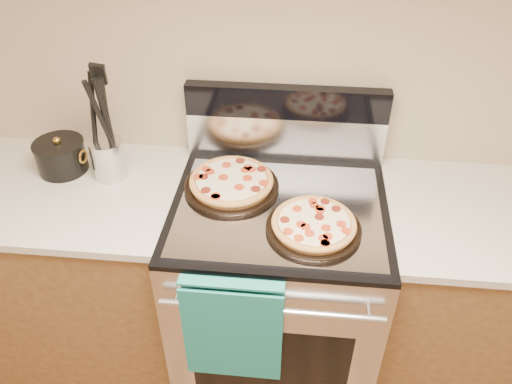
# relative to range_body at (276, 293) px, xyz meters

# --- Properties ---
(wall_back) EXTENTS (4.00, 0.00, 4.00)m
(wall_back) POSITION_rel_range_body_xyz_m (0.00, 0.35, 0.90)
(wall_back) COLOR tan
(wall_back) RESTS_ON ground
(range_body) EXTENTS (0.76, 0.68, 0.90)m
(range_body) POSITION_rel_range_body_xyz_m (0.00, 0.00, 0.00)
(range_body) COLOR #B7B7BC
(range_body) RESTS_ON ground
(oven_window) EXTENTS (0.56, 0.01, 0.40)m
(oven_window) POSITION_rel_range_body_xyz_m (0.00, -0.34, 0.00)
(oven_window) COLOR black
(oven_window) RESTS_ON range_body
(cooktop) EXTENTS (0.76, 0.68, 0.02)m
(cooktop) POSITION_rel_range_body_xyz_m (0.00, 0.00, 0.46)
(cooktop) COLOR black
(cooktop) RESTS_ON range_body
(backsplash_lower) EXTENTS (0.76, 0.06, 0.18)m
(backsplash_lower) POSITION_rel_range_body_xyz_m (0.00, 0.31, 0.56)
(backsplash_lower) COLOR silver
(backsplash_lower) RESTS_ON cooktop
(backsplash_upper) EXTENTS (0.76, 0.06, 0.12)m
(backsplash_upper) POSITION_rel_range_body_xyz_m (0.00, 0.31, 0.71)
(backsplash_upper) COLOR black
(backsplash_upper) RESTS_ON backsplash_lower
(oven_handle) EXTENTS (0.70, 0.03, 0.03)m
(oven_handle) POSITION_rel_range_body_xyz_m (0.00, -0.38, 0.35)
(oven_handle) COLOR silver
(oven_handle) RESTS_ON range_body
(dish_towel) EXTENTS (0.32, 0.05, 0.42)m
(dish_towel) POSITION_rel_range_body_xyz_m (-0.12, -0.38, 0.25)
(dish_towel) COLOR #166B70
(dish_towel) RESTS_ON oven_handle
(foil_sheet) EXTENTS (0.70, 0.55, 0.01)m
(foil_sheet) POSITION_rel_range_body_xyz_m (0.00, -0.03, 0.47)
(foil_sheet) COLOR gray
(foil_sheet) RESTS_ON cooktop
(cabinet_left) EXTENTS (1.00, 0.62, 0.88)m
(cabinet_left) POSITION_rel_range_body_xyz_m (-0.88, 0.03, -0.01)
(cabinet_left) COLOR brown
(cabinet_left) RESTS_ON ground
(countertop_left) EXTENTS (1.02, 0.64, 0.03)m
(countertop_left) POSITION_rel_range_body_xyz_m (-0.88, 0.03, 0.45)
(countertop_left) COLOR #BAB4A6
(countertop_left) RESTS_ON cabinet_left
(cabinet_right) EXTENTS (1.00, 0.62, 0.88)m
(cabinet_right) POSITION_rel_range_body_xyz_m (0.88, 0.03, -0.01)
(cabinet_right) COLOR brown
(cabinet_right) RESTS_ON ground
(pepperoni_pizza_back) EXTENTS (0.43, 0.43, 0.05)m
(pepperoni_pizza_back) POSITION_rel_range_body_xyz_m (-0.18, 0.07, 0.50)
(pepperoni_pizza_back) COLOR #C77D3C
(pepperoni_pizza_back) RESTS_ON foil_sheet
(pepperoni_pizza_front) EXTENTS (0.33, 0.33, 0.04)m
(pepperoni_pizza_front) POSITION_rel_range_body_xyz_m (0.12, -0.13, 0.50)
(pepperoni_pizza_front) COLOR #C77D3C
(pepperoni_pizza_front) RESTS_ON foil_sheet
(utensil_crock) EXTENTS (0.16, 0.16, 0.15)m
(utensil_crock) POSITION_rel_range_body_xyz_m (-0.65, 0.12, 0.54)
(utensil_crock) COLOR silver
(utensil_crock) RESTS_ON countertop_left
(saucepan) EXTENTS (0.21, 0.21, 0.11)m
(saucepan) POSITION_rel_range_body_xyz_m (-0.85, 0.14, 0.52)
(saucepan) COLOR black
(saucepan) RESTS_ON countertop_left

